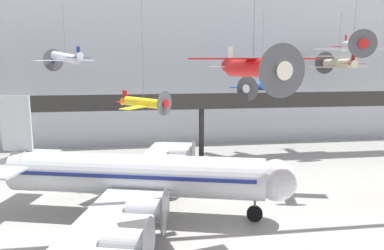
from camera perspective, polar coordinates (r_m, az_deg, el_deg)
name	(u,v)px	position (r m, az deg, el deg)	size (l,w,h in m)	color
hangar_back_wall	(191,64)	(58.98, -0.08, 9.22)	(140.00, 3.00, 24.66)	silver
mezzanine_walkway	(203,105)	(48.82, 1.65, 3.10)	(110.00, 3.20, 8.92)	#2D2B28
airliner_silver_main	(134,175)	(32.18, -8.82, -7.56)	(26.92, 31.21, 10.18)	#B7BABF
suspended_plane_yellow_lowwing	(144,103)	(37.11, -7.32, 3.38)	(5.56, 5.87, 11.43)	yellow
suspended_plane_blue_trainer	(261,86)	(51.21, 10.54, 5.89)	(7.56, 7.85, 11.48)	#1E4CAD
suspended_plane_white_twin	(66,58)	(48.38, -18.71, 9.66)	(6.69, 6.54, 7.86)	silver
suspended_plane_cream_biplane	(338,63)	(56.40, 21.36, 8.78)	(9.16, 7.45, 8.46)	beige
suspended_plane_red_highwing	(253,67)	(25.47, 9.25, 8.77)	(9.07, 7.53, 8.53)	red
suspended_plane_silver_racer	(353,46)	(40.61, 23.35, 10.97)	(7.34, 6.11, 6.24)	silver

